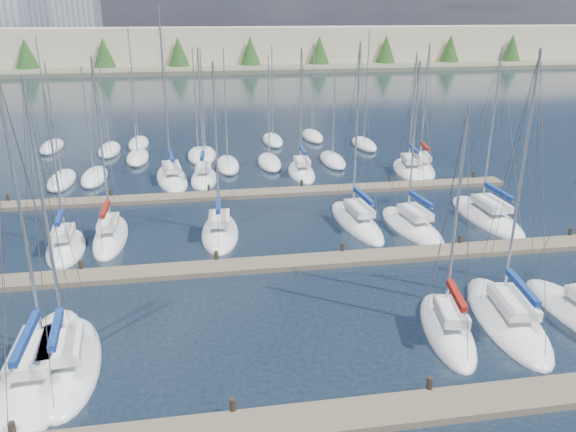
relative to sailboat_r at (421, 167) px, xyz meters
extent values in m
plane|color=#182431|center=(-16.77, 24.61, -0.19)|extent=(400.00, 400.00, 0.00)
cube|color=#6B5E4C|center=(-16.77, -33.39, -0.04)|extent=(44.00, 1.80, 0.35)
cylinder|color=#2D261C|center=(-20.77, -32.49, 0.11)|extent=(0.26, 0.26, 1.10)
cylinder|color=#2D261C|center=(-12.77, -32.49, 0.11)|extent=(0.26, 0.26, 1.10)
cube|color=#6B5E4C|center=(-16.77, -19.39, -0.04)|extent=(44.00, 1.80, 0.35)
cylinder|color=#2D261C|center=(-28.77, -18.49, 0.11)|extent=(0.26, 0.26, 1.10)
cylinder|color=#2D261C|center=(-20.77, -18.49, 0.11)|extent=(0.26, 0.26, 1.10)
cylinder|color=#2D261C|center=(-12.77, -18.49, 0.11)|extent=(0.26, 0.26, 1.10)
cylinder|color=#2D261C|center=(-4.77, -18.49, 0.11)|extent=(0.26, 0.26, 1.10)
cylinder|color=#2D261C|center=(3.23, -18.49, 0.11)|extent=(0.26, 0.26, 1.10)
cube|color=#6B5E4C|center=(-16.77, -5.39, -0.04)|extent=(44.00, 1.80, 0.35)
cylinder|color=#2D261C|center=(-36.77, -4.49, 0.11)|extent=(0.26, 0.26, 1.10)
cylinder|color=#2D261C|center=(-28.77, -4.49, 0.11)|extent=(0.26, 0.26, 1.10)
cylinder|color=#2D261C|center=(-20.77, -4.49, 0.11)|extent=(0.26, 0.26, 1.10)
cylinder|color=#2D261C|center=(-12.77, -4.49, 0.11)|extent=(0.26, 0.26, 1.10)
cylinder|color=#2D261C|center=(-4.77, -4.49, 0.11)|extent=(0.26, 0.26, 1.10)
cylinder|color=#2D261C|center=(3.23, -4.49, 0.11)|extent=(0.26, 0.26, 1.10)
ellipsoid|color=white|center=(0.00, 0.03, -0.14)|extent=(3.52, 7.85, 1.60)
cube|color=black|center=(0.00, 0.03, -0.14)|extent=(1.78, 3.78, 0.12)
cube|color=silver|center=(-0.06, -0.35, 1.16)|extent=(1.67, 2.82, 0.50)
cylinder|color=#9EA0A5|center=(0.11, 0.62, 6.27)|extent=(0.14, 0.14, 10.73)
cylinder|color=#9EA0A5|center=(-0.17, -0.94, 2.21)|extent=(0.66, 3.15, 0.10)
cube|color=maroon|center=(-0.17, -0.94, 2.33)|extent=(0.82, 2.93, 0.30)
ellipsoid|color=white|center=(-6.59, -27.64, -0.14)|extent=(4.11, 9.18, 1.60)
cube|color=silver|center=(-6.66, -28.08, 1.16)|extent=(2.00, 3.30, 0.50)
cylinder|color=#9EA0A5|center=(-6.49, -26.94, 6.98)|extent=(0.14, 0.14, 12.13)
cylinder|color=#9EA0A5|center=(-6.76, -28.78, 2.21)|extent=(0.64, 3.69, 0.10)
cube|color=navy|center=(-6.76, -28.78, 2.33)|extent=(0.80, 3.43, 0.30)
ellipsoid|color=white|center=(-30.40, -14.71, -0.14)|extent=(2.93, 6.49, 1.60)
cube|color=black|center=(-30.40, -14.71, -0.14)|extent=(1.50, 3.12, 0.12)
cube|color=silver|center=(-30.37, -15.02, 1.16)|extent=(1.51, 2.31, 0.50)
cylinder|color=#9EA0A5|center=(-30.44, -14.21, 5.48)|extent=(0.14, 0.14, 9.14)
cylinder|color=#9EA0A5|center=(-30.33, -15.53, 2.21)|extent=(0.32, 2.65, 0.10)
cube|color=navy|center=(-30.33, -15.53, 2.33)|extent=(0.50, 2.45, 0.30)
ellipsoid|color=white|center=(-10.35, -13.25, -0.14)|extent=(3.09, 9.07, 1.60)
cube|color=silver|center=(-10.31, -13.69, 1.16)|extent=(1.56, 3.21, 0.50)
cylinder|color=#9EA0A5|center=(-10.40, -12.54, 6.74)|extent=(0.14, 0.14, 11.67)
cylinder|color=#9EA0A5|center=(-10.26, -14.40, 2.21)|extent=(0.39, 3.74, 0.10)
cube|color=navy|center=(-10.26, -14.40, 2.33)|extent=(0.56, 3.46, 0.30)
ellipsoid|color=white|center=(-11.87, 0.33, -0.14)|extent=(2.69, 7.23, 1.60)
cube|color=maroon|center=(-11.87, 0.33, -0.14)|extent=(1.39, 3.47, 0.12)
cube|color=silver|center=(-11.88, -0.03, 1.16)|extent=(1.42, 2.55, 0.50)
cylinder|color=#9EA0A5|center=(-11.84, 0.90, 6.14)|extent=(0.14, 0.14, 10.47)
cylinder|color=#9EA0A5|center=(-11.91, -0.60, 2.21)|extent=(0.23, 3.00, 0.10)
cube|color=navy|center=(-11.91, -0.60, 2.33)|extent=(0.42, 2.77, 0.30)
ellipsoid|color=white|center=(-24.00, 0.34, -0.14)|extent=(3.74, 9.18, 1.60)
cube|color=black|center=(-24.00, 0.34, -0.14)|extent=(1.90, 4.42, 0.12)
cube|color=silver|center=(-23.95, -0.11, 1.16)|extent=(1.84, 3.28, 0.50)
cylinder|color=#9EA0A5|center=(-24.08, 1.04, 7.92)|extent=(0.14, 0.14, 14.03)
cylinder|color=#9EA0A5|center=(-23.86, -0.82, 2.21)|extent=(0.55, 3.73, 0.10)
cube|color=navy|center=(-23.86, -0.82, 2.33)|extent=(0.71, 3.46, 0.30)
ellipsoid|color=white|center=(-21.08, -0.29, -0.14)|extent=(2.84, 6.64, 1.60)
cube|color=silver|center=(-21.10, -0.61, 1.16)|extent=(1.46, 2.36, 0.50)
cylinder|color=#9EA0A5|center=(-21.04, 0.23, 6.20)|extent=(0.14, 0.14, 10.58)
cylinder|color=#9EA0A5|center=(-21.14, -1.13, 2.21)|extent=(0.31, 2.72, 0.10)
cube|color=navy|center=(-21.14, -1.13, 2.33)|extent=(0.49, 2.52, 0.30)
ellipsoid|color=white|center=(-20.31, -13.72, -0.14)|extent=(3.01, 7.45, 1.60)
cube|color=maroon|center=(-20.31, -13.72, -0.14)|extent=(1.55, 3.58, 0.12)
cube|color=silver|center=(-20.34, -14.09, 1.16)|extent=(1.56, 2.64, 0.50)
cylinder|color=#9EA0A5|center=(-20.28, -13.14, 6.21)|extent=(0.14, 0.14, 10.60)
cylinder|color=#9EA0A5|center=(-20.37, -14.67, 2.21)|extent=(0.30, 3.06, 0.10)
cube|color=navy|center=(-20.37, -14.67, 2.33)|extent=(0.48, 2.83, 0.30)
ellipsoid|color=white|center=(-27.75, -13.24, -0.14)|extent=(2.24, 7.74, 1.60)
cube|color=silver|center=(-27.74, -13.63, 1.16)|extent=(1.22, 2.71, 0.50)
cylinder|color=#9EA0A5|center=(-27.75, -12.63, 6.38)|extent=(0.14, 0.14, 10.95)
cylinder|color=#9EA0A5|center=(-27.74, -14.25, 2.21)|extent=(0.12, 3.25, 0.10)
cube|color=maroon|center=(-27.74, -14.25, 2.33)|extent=(0.32, 2.99, 0.30)
ellipsoid|color=white|center=(-10.01, -28.12, -0.14)|extent=(3.48, 7.33, 1.60)
cube|color=maroon|center=(-10.01, -28.12, -0.14)|extent=(1.76, 3.53, 0.12)
cube|color=silver|center=(-10.08, -28.47, 1.16)|extent=(1.65, 2.65, 0.50)
cylinder|color=#9EA0A5|center=(-9.90, -27.57, 5.89)|extent=(0.14, 0.14, 9.96)
cylinder|color=#9EA0A5|center=(-10.18, -29.02, 2.21)|extent=(0.65, 2.92, 0.10)
cube|color=maroon|center=(-10.18, -29.02, 2.33)|extent=(0.81, 2.73, 0.30)
ellipsoid|color=white|center=(-28.80, -28.13, -0.14)|extent=(3.30, 10.20, 1.60)
cube|color=black|center=(-28.80, -28.13, -0.14)|extent=(1.71, 4.90, 0.12)
cube|color=silver|center=(-28.79, -28.64, 1.16)|extent=(1.78, 3.58, 0.50)
cylinder|color=#9EA0A5|center=(-28.81, -27.32, 6.85)|extent=(0.14, 0.14, 11.88)
cylinder|color=#9EA0A5|center=(-28.78, -29.45, 2.21)|extent=(0.16, 4.27, 0.10)
cube|color=navy|center=(-28.78, -29.45, 2.33)|extent=(0.36, 3.93, 0.30)
ellipsoid|color=white|center=(-6.67, -14.73, -0.14)|extent=(3.48, 8.35, 1.60)
cube|color=black|center=(-6.67, -14.73, -0.14)|extent=(1.78, 4.02, 0.12)
cube|color=silver|center=(-6.63, -15.13, 1.16)|extent=(1.75, 2.98, 0.50)
cylinder|color=#9EA0A5|center=(-6.74, -14.08, 6.17)|extent=(0.14, 0.14, 10.53)
cylinder|color=#9EA0A5|center=(-6.56, -15.78, 2.21)|extent=(0.45, 3.40, 0.10)
cube|color=navy|center=(-6.56, -15.78, 2.33)|extent=(0.62, 3.15, 0.30)
ellipsoid|color=white|center=(-1.39, -0.57, -0.14)|extent=(4.13, 8.46, 1.60)
cube|color=silver|center=(-1.46, -0.97, 1.16)|extent=(2.01, 3.05, 0.50)
cylinder|color=#9EA0A5|center=(-1.29, 0.07, 5.89)|extent=(0.14, 0.14, 9.96)
cylinder|color=#9EA0A5|center=(-1.56, -1.61, 2.21)|extent=(0.65, 3.37, 0.10)
cube|color=navy|center=(-1.56, -1.61, 2.33)|extent=(0.80, 3.14, 0.30)
ellipsoid|color=white|center=(-0.39, -13.76, -0.14)|extent=(3.05, 9.57, 1.60)
cube|color=silver|center=(-0.39, -14.24, 1.16)|extent=(1.66, 3.36, 0.50)
cylinder|color=#9EA0A5|center=(-0.40, -13.00, 6.55)|extent=(0.14, 0.14, 11.27)
cylinder|color=#9EA0A5|center=(-0.38, -15.00, 2.21)|extent=(0.14, 4.01, 0.10)
cube|color=navy|center=(-0.38, -15.00, 2.33)|extent=(0.34, 3.69, 0.30)
ellipsoid|color=white|center=(-27.81, -27.99, -0.14)|extent=(3.73, 8.20, 1.60)
cube|color=silver|center=(-27.78, -28.39, 1.16)|extent=(1.90, 2.93, 0.50)
cylinder|color=#9EA0A5|center=(-27.88, -27.36, 6.63)|extent=(0.14, 0.14, 11.44)
cylinder|color=#9EA0A5|center=(-27.71, -29.02, 2.21)|extent=(0.42, 3.33, 0.10)
cube|color=navy|center=(-27.71, -29.02, 2.33)|extent=(0.60, 3.09, 0.30)
cylinder|color=#9EA0A5|center=(-37.52, 14.50, 6.31)|extent=(0.12, 0.12, 11.20)
ellipsoid|color=white|center=(-37.52, 14.50, 0.06)|extent=(2.20, 6.40, 1.40)
cylinder|color=#9EA0A5|center=(-20.71, 8.06, 5.78)|extent=(0.12, 0.12, 10.14)
ellipsoid|color=white|center=(-20.71, 8.06, 0.06)|extent=(2.20, 6.40, 1.40)
cylinder|color=#9EA0A5|center=(-21.45, 7.85, 5.95)|extent=(0.12, 0.12, 10.49)
ellipsoid|color=white|center=(-21.45, 7.85, 0.06)|extent=(2.20, 6.40, 1.40)
cylinder|color=#9EA0A5|center=(-7.70, 15.14, 5.74)|extent=(0.12, 0.12, 10.06)
ellipsoid|color=white|center=(-7.70, 15.14, 0.06)|extent=(2.20, 6.40, 1.40)
cylinder|color=#9EA0A5|center=(-31.00, 11.94, 5.40)|extent=(0.12, 0.12, 9.39)
ellipsoid|color=white|center=(-31.00, 11.94, 0.06)|extent=(2.20, 6.40, 1.40)
cylinder|color=#9EA0A5|center=(-33.74, 0.79, 5.64)|extent=(0.12, 0.12, 9.85)
ellipsoid|color=white|center=(-33.74, 0.79, 0.06)|extent=(2.20, 6.40, 1.40)
cylinder|color=#9EA0A5|center=(-31.00, 1.43, 5.36)|extent=(0.12, 0.12, 9.30)
ellipsoid|color=white|center=(-31.00, 1.43, 0.06)|extent=(2.20, 6.40, 1.40)
cylinder|color=#9EA0A5|center=(-2.80, 10.01, 6.55)|extent=(0.12, 0.12, 11.68)
ellipsoid|color=white|center=(-2.80, 10.01, 0.06)|extent=(2.20, 6.40, 1.40)
cylinder|color=#9EA0A5|center=(-14.46, 3.92, 5.59)|extent=(0.12, 0.12, 9.76)
ellipsoid|color=white|center=(-14.46, 3.92, 0.06)|extent=(2.20, 6.40, 1.40)
cylinder|color=#9EA0A5|center=(-28.11, 14.52, 6.68)|extent=(0.12, 0.12, 11.95)
ellipsoid|color=white|center=(-28.11, 14.52, 0.06)|extent=(2.20, 6.40, 1.40)
cylinder|color=#9EA0A5|center=(-8.01, 3.67, 4.94)|extent=(0.12, 0.12, 8.46)
ellipsoid|color=white|center=(-8.01, 3.67, 0.06)|extent=(2.20, 6.40, 1.40)
cylinder|color=#9EA0A5|center=(-27.68, 8.08, 4.77)|extent=(0.12, 0.12, 8.12)
ellipsoid|color=white|center=(-27.68, 8.08, 0.06)|extent=(2.20, 6.40, 1.40)
cylinder|color=#9EA0A5|center=(-12.77, 13.69, 5.71)|extent=(0.12, 0.12, 10.00)
ellipsoid|color=white|center=(-12.77, 13.69, 0.06)|extent=(2.20, 6.40, 1.40)
cylinder|color=#9EA0A5|center=(-18.66, 3.58, 5.98)|extent=(0.12, 0.12, 10.54)
ellipsoid|color=white|center=(-18.66, 3.58, 0.06)|extent=(2.20, 6.40, 1.40)
cube|color=#666B51|center=(-16.77, 114.61, 0.31)|extent=(400.00, 60.00, 1.00)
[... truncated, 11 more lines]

